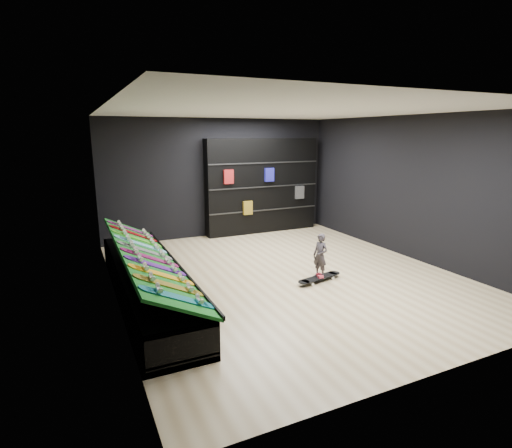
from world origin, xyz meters
name	(u,v)px	position (x,y,z in m)	size (l,w,h in m)	color
floor	(284,275)	(0.00, 0.00, 0.00)	(6.00, 7.00, 0.01)	#CAB588
ceiling	(287,111)	(0.00, 0.00, 3.00)	(6.00, 7.00, 0.01)	white
wall_back	(220,178)	(0.00, 3.50, 1.50)	(6.00, 0.02, 3.00)	black
wall_front	(451,244)	(0.00, -3.50, 1.50)	(6.00, 0.02, 3.00)	black
wall_left	(110,210)	(-3.00, 0.00, 1.50)	(0.02, 7.00, 3.00)	black
wall_right	(410,187)	(3.00, 0.00, 1.50)	(0.02, 7.00, 3.00)	black
display_rack	(146,284)	(-2.55, 0.00, 0.25)	(0.90, 4.50, 0.50)	black
turf_ramp	(148,256)	(-2.50, 0.00, 0.71)	(1.00, 4.50, 0.04)	#0D5314
back_shelving	(262,186)	(1.14, 3.32, 1.25)	(3.12, 0.36, 2.50)	black
floor_skateboard	(319,279)	(0.42, -0.55, 0.05)	(0.98, 0.22, 0.09)	black
child	(320,264)	(0.42, -0.55, 0.33)	(0.18, 0.13, 0.48)	black
display_board_0	(178,297)	(-2.49, -1.90, 0.74)	(0.98, 0.22, 0.09)	#0C8C99
display_board_1	(170,285)	(-2.49, -1.48, 0.74)	(0.98, 0.22, 0.09)	yellow
display_board_2	(163,275)	(-2.49, -1.06, 0.74)	(0.98, 0.22, 0.09)	orange
display_board_3	(156,266)	(-2.49, -0.63, 0.74)	(0.98, 0.22, 0.09)	purple
display_board_4	(151,258)	(-2.49, -0.21, 0.74)	(0.98, 0.22, 0.09)	#E5198C
display_board_5	(146,251)	(-2.49, 0.21, 0.74)	(0.98, 0.22, 0.09)	black
display_board_6	(142,244)	(-2.49, 0.63, 0.74)	(0.98, 0.22, 0.09)	#0CB2E5
display_board_7	(138,239)	(-2.49, 1.06, 0.74)	(0.98, 0.22, 0.09)	green
display_board_8	(134,234)	(-2.49, 1.48, 0.74)	(0.98, 0.22, 0.09)	red
display_board_9	(131,229)	(-2.49, 1.90, 0.74)	(0.98, 0.22, 0.09)	#2626BF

